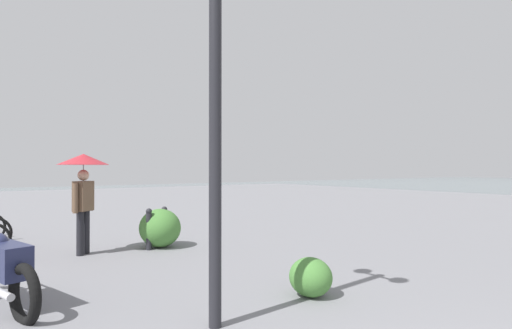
% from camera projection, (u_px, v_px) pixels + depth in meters
% --- Properties ---
extents(lamppost, '(0.98, 0.28, 4.28)m').
position_uv_depth(lamppost, '(215.00, 70.00, 4.50)').
color(lamppost, '#232328').
rests_on(lamppost, ground).
extents(motorcycle, '(2.13, 0.68, 1.06)m').
position_uv_depth(motorcycle, '(0.00, 267.00, 5.10)').
color(motorcycle, black).
rests_on(motorcycle, ground).
extents(pedestrian, '(1.00, 1.00, 2.03)m').
position_uv_depth(pedestrian, '(83.00, 175.00, 8.23)').
color(pedestrian, black).
rests_on(pedestrian, ground).
extents(bollard_near, '(0.13, 0.13, 0.89)m').
position_uv_depth(bollard_near, '(149.00, 228.00, 8.69)').
color(bollard_near, '#232328').
rests_on(bollard_near, ground).
extents(bollard_mid, '(0.13, 0.13, 0.89)m').
position_uv_depth(bollard_mid, '(164.00, 226.00, 9.09)').
color(bollard_mid, '#232328').
rests_on(bollard_mid, ground).
extents(shrub_low, '(0.99, 0.89, 0.84)m').
position_uv_depth(shrub_low, '(160.00, 228.00, 9.01)').
color(shrub_low, '#477F38').
rests_on(shrub_low, ground).
extents(shrub_round, '(0.62, 0.56, 0.53)m').
position_uv_depth(shrub_round, '(311.00, 277.00, 5.54)').
color(shrub_round, '#477F38').
rests_on(shrub_round, ground).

